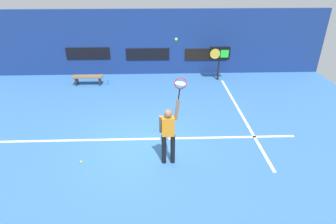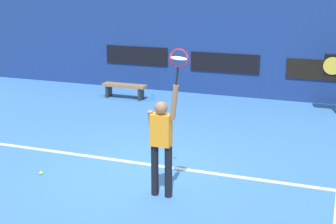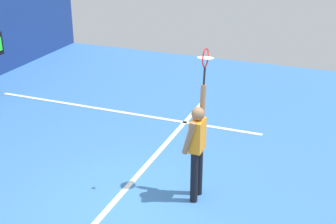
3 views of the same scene
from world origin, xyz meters
TOP-DOWN VIEW (x-y plane):
  - ground_plane at (0.00, 0.00)m, footprint 18.00×18.00m
  - court_baseline at (0.00, 0.32)m, footprint 10.00×0.10m
  - court_sideline at (3.67, 2.00)m, footprint 0.10×7.00m
  - tennis_player at (0.77, -0.92)m, footprint 0.55×0.31m
  - tennis_racket at (1.07, -0.93)m, footprint 0.35×0.27m

SIDE VIEW (x-z plane):
  - ground_plane at x=0.00m, z-range 0.00..0.00m
  - court_baseline at x=0.00m, z-range 0.00..0.01m
  - court_sideline at x=3.67m, z-range 0.00..0.01m
  - tennis_player at x=0.77m, z-range 0.02..2.01m
  - tennis_racket at x=1.07m, z-range 2.09..2.70m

